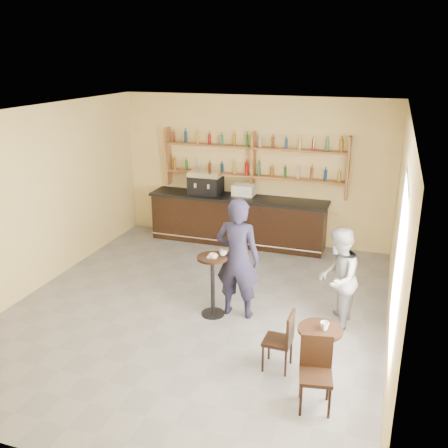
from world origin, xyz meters
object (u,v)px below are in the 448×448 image
(cafe_table, at_px, (319,353))
(espresso_machine, at_px, (206,183))
(chair_west, at_px, (278,340))
(bar_counter, at_px, (237,220))
(patron_second, at_px, (337,279))
(pedestal_table, at_px, (213,286))
(pastry_case, at_px, (244,191))
(chair_south, at_px, (316,376))
(man_main, at_px, (238,258))

(cafe_table, bearing_deg, espresso_machine, 125.91)
(cafe_table, bearing_deg, chair_west, 174.81)
(bar_counter, bearing_deg, espresso_machine, 180.00)
(espresso_machine, xyz_separation_m, patron_second, (3.23, -2.99, -0.51))
(espresso_machine, height_order, chair_west, espresso_machine)
(bar_counter, relative_size, chair_west, 4.67)
(pedestal_table, bearing_deg, bar_counter, 100.16)
(pastry_case, distance_m, pedestal_table, 3.35)
(espresso_machine, relative_size, chair_south, 0.80)
(pedestal_table, distance_m, cafe_table, 2.18)
(bar_counter, xyz_separation_m, pastry_case, (0.14, 0.00, 0.68))
(man_main, height_order, cafe_table, man_main)
(chair_west, bearing_deg, pedestal_table, -128.11)
(pastry_case, height_order, chair_south, pastry_case)
(cafe_table, bearing_deg, patron_second, 87.85)
(bar_counter, xyz_separation_m, patron_second, (2.49, -2.99, 0.27))
(bar_counter, distance_m, man_main, 3.28)
(bar_counter, xyz_separation_m, man_main, (0.95, -3.11, 0.45))
(bar_counter, xyz_separation_m, chair_west, (1.89, -4.34, -0.11))
(man_main, relative_size, chair_south, 2.21)
(pedestal_table, distance_m, chair_west, 1.70)
(pastry_case, relative_size, cafe_table, 0.66)
(cafe_table, height_order, patron_second, patron_second)
(man_main, xyz_separation_m, chair_west, (0.93, -1.23, -0.56))
(chair_south, bearing_deg, pedestal_table, 127.12)
(chair_south, bearing_deg, chair_west, 122.27)
(bar_counter, relative_size, chair_south, 4.43)
(espresso_machine, distance_m, patron_second, 4.43)
(chair_west, height_order, patron_second, patron_second)
(pastry_case, relative_size, chair_west, 0.57)
(patron_second, bearing_deg, bar_counter, -136.12)
(espresso_machine, xyz_separation_m, cafe_table, (3.18, -4.39, -0.96))
(patron_second, bearing_deg, espresso_machine, -128.69)
(pedestal_table, height_order, chair_west, pedestal_table)
(bar_counter, distance_m, pastry_case, 0.69)
(espresso_machine, relative_size, pedestal_table, 0.70)
(chair_south, bearing_deg, pastry_case, 104.78)
(pastry_case, distance_m, chair_west, 4.74)
(espresso_machine, height_order, man_main, man_main)
(pedestal_table, xyz_separation_m, patron_second, (1.91, 0.26, 0.30))
(cafe_table, xyz_separation_m, chair_west, (-0.55, 0.05, 0.06))
(man_main, distance_m, cafe_table, 2.05)
(bar_counter, height_order, patron_second, patron_second)
(man_main, distance_m, chair_south, 2.48)
(pedestal_table, relative_size, man_main, 0.52)
(chair_south, xyz_separation_m, patron_second, (0.00, 2.00, 0.36))
(pastry_case, bearing_deg, chair_west, -64.02)
(pedestal_table, height_order, cafe_table, pedestal_table)
(espresso_machine, bearing_deg, cafe_table, -50.71)
(bar_counter, relative_size, espresso_machine, 5.55)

